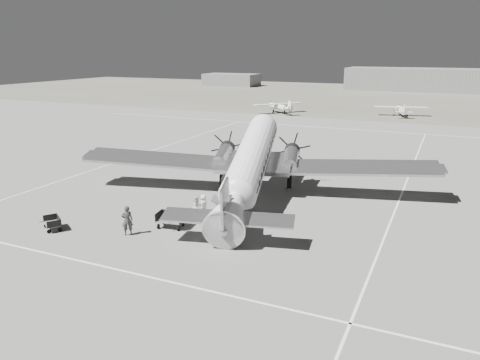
% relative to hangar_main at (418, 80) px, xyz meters
% --- Properties ---
extents(ground, '(260.00, 260.00, 0.00)m').
position_rel_hangar_main_xyz_m(ground, '(-5.00, -120.00, -3.30)').
color(ground, slate).
rests_on(ground, ground).
extents(taxi_line_near, '(60.00, 0.15, 0.01)m').
position_rel_hangar_main_xyz_m(taxi_line_near, '(-5.00, -134.00, -3.29)').
color(taxi_line_near, silver).
rests_on(taxi_line_near, ground).
extents(taxi_line_right, '(0.15, 80.00, 0.01)m').
position_rel_hangar_main_xyz_m(taxi_line_right, '(7.00, -120.00, -3.29)').
color(taxi_line_right, silver).
rests_on(taxi_line_right, ground).
extents(taxi_line_left, '(0.15, 60.00, 0.01)m').
position_rel_hangar_main_xyz_m(taxi_line_left, '(-23.00, -110.00, -3.29)').
color(taxi_line_left, silver).
rests_on(taxi_line_left, ground).
extents(taxi_line_horizon, '(90.00, 0.15, 0.01)m').
position_rel_hangar_main_xyz_m(taxi_line_horizon, '(-5.00, -80.00, -3.29)').
color(taxi_line_horizon, silver).
rests_on(taxi_line_horizon, ground).
extents(grass_infield, '(260.00, 90.00, 0.01)m').
position_rel_hangar_main_xyz_m(grass_infield, '(-5.00, -25.00, -3.30)').
color(grass_infield, '#5E5C4F').
rests_on(grass_infield, ground).
extents(hangar_main, '(42.00, 14.00, 6.60)m').
position_rel_hangar_main_xyz_m(hangar_main, '(0.00, 0.00, 0.00)').
color(hangar_main, slate).
rests_on(hangar_main, ground).
extents(shed_secondary, '(18.00, 10.00, 4.00)m').
position_rel_hangar_main_xyz_m(shed_secondary, '(-60.00, -5.00, -1.30)').
color(shed_secondary, slate).
rests_on(shed_secondary, ground).
extents(dc3_airliner, '(35.47, 28.57, 5.93)m').
position_rel_hangar_main_xyz_m(dc3_airliner, '(-4.32, -119.13, -0.34)').
color(dc3_airliner, '#B5B5B8').
rests_on(dc3_airliner, ground).
extents(light_plane_left, '(13.13, 13.31, 2.15)m').
position_rel_hangar_main_xyz_m(light_plane_left, '(-20.52, -66.69, -2.23)').
color(light_plane_left, silver).
rests_on(light_plane_left, ground).
extents(light_plane_right, '(11.27, 9.94, 2.01)m').
position_rel_hangar_main_xyz_m(light_plane_right, '(1.51, -61.16, -2.30)').
color(light_plane_right, silver).
rests_on(light_plane_right, ground).
extents(baggage_cart_near, '(2.13, 1.65, 1.10)m').
position_rel_hangar_main_xyz_m(baggage_cart_near, '(-6.88, -127.21, -2.75)').
color(baggage_cart_near, slate).
rests_on(baggage_cart_near, ground).
extents(baggage_cart_far, '(1.96, 1.84, 0.90)m').
position_rel_hangar_main_xyz_m(baggage_cart_far, '(-14.09, -130.90, -2.85)').
color(baggage_cart_far, slate).
rests_on(baggage_cart_far, ground).
extents(ground_crew, '(0.89, 0.86, 2.06)m').
position_rel_hangar_main_xyz_m(ground_crew, '(-8.77, -129.53, -2.27)').
color(ground_crew, '#313131').
rests_on(ground_crew, ground).
extents(ramp_agent, '(0.91, 1.00, 1.67)m').
position_rel_hangar_main_xyz_m(ramp_agent, '(-6.14, -124.71, -2.46)').
color(ramp_agent, silver).
rests_on(ramp_agent, ground).
extents(passenger, '(0.74, 0.91, 1.62)m').
position_rel_hangar_main_xyz_m(passenger, '(-5.98, -124.05, -2.49)').
color(passenger, silver).
rests_on(passenger, ground).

